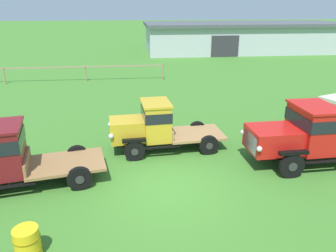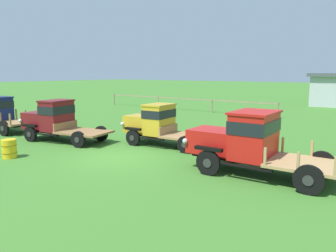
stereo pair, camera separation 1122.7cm
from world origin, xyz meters
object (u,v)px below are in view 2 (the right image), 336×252
at_px(vintage_truck_second_in_line, 55,120).
at_px(vintage_truck_midrow_center, 157,124).
at_px(oil_drum_beside_row, 9,149).
at_px(vintage_truck_far_side, 247,140).

height_order(vintage_truck_second_in_line, vintage_truck_midrow_center, vintage_truck_second_in_line).
bearing_deg(vintage_truck_midrow_center, oil_drum_beside_row, -120.35).
bearing_deg(vintage_truck_far_side, vintage_truck_second_in_line, -176.77).
xyz_separation_m(vintage_truck_second_in_line, vintage_truck_midrow_center, (5.10, 2.43, -0.04)).
xyz_separation_m(vintage_truck_second_in_line, oil_drum_beside_row, (1.65, -3.46, -0.71)).
bearing_deg(vintage_truck_second_in_line, vintage_truck_midrow_center, 25.47).
xyz_separation_m(vintage_truck_second_in_line, vintage_truck_far_side, (10.68, 0.60, 0.10)).
distance_m(vintage_truck_second_in_line, vintage_truck_midrow_center, 5.65).
bearing_deg(vintage_truck_midrow_center, vintage_truck_second_in_line, -154.53).
height_order(vintage_truck_midrow_center, oil_drum_beside_row, vintage_truck_midrow_center).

